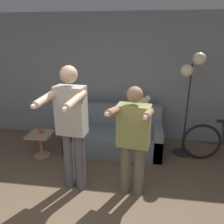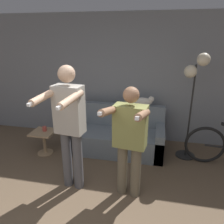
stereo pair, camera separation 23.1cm
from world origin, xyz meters
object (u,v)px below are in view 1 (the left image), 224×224
object	(u,v)px
person_left	(71,123)
cup	(41,131)
couch	(114,137)
floor_lamp	(191,79)
side_table	(41,140)
person_right	(133,136)
cat	(141,100)

from	to	relation	value
person_left	cup	size ratio (longest dim) A/B	20.54
couch	floor_lamp	bearing A→B (deg)	1.14
person_left	side_table	size ratio (longest dim) A/B	3.98
person_right	cat	distance (m)	1.54
person_right	cat	xyz separation A→B (m)	(0.08, 1.54, 0.04)
person_left	floor_lamp	world-z (taller)	floor_lamp
side_table	person_right	bearing A→B (deg)	-25.17
person_left	cup	distance (m)	1.34
couch	person_right	size ratio (longest dim) A/B	1.16
person_right	cup	bearing A→B (deg)	161.38
couch	person_right	xyz separation A→B (m)	(0.41, -1.25, 0.63)
couch	floor_lamp	xyz separation A→B (m)	(1.34, 0.03, 1.18)
person_left	cat	world-z (taller)	person_left
person_right	cup	world-z (taller)	person_right
floor_lamp	side_table	distance (m)	2.93
person_right	side_table	xyz separation A→B (m)	(-1.73, 0.81, -0.59)
person_right	side_table	bearing A→B (deg)	162.47
couch	floor_lamp	size ratio (longest dim) A/B	0.96
person_left	cup	world-z (taller)	person_left
floor_lamp	cup	size ratio (longest dim) A/B	21.51
person_right	cup	distance (m)	1.96
person_left	side_table	world-z (taller)	person_left
floor_lamp	cup	xyz separation A→B (m)	(-2.64, -0.43, -0.96)
person_left	cup	xyz separation A→B (m)	(-0.88, 0.85, -0.55)
couch	person_right	bearing A→B (deg)	-71.74
side_table	cup	xyz separation A→B (m)	(0.02, 0.03, 0.17)
person_left	person_right	world-z (taller)	person_left
cat	cup	xyz separation A→B (m)	(-1.80, -0.69, -0.45)
couch	cup	distance (m)	1.38
side_table	cat	bearing A→B (deg)	21.77
person_left	floor_lamp	bearing A→B (deg)	42.77
person_left	side_table	distance (m)	1.41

